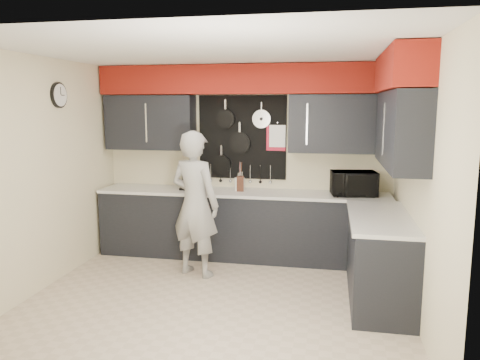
% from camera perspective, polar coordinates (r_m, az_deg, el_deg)
% --- Properties ---
extents(ground, '(4.00, 4.00, 0.00)m').
position_cam_1_polar(ground, '(5.20, -2.85, -14.28)').
color(ground, '#C7B39B').
rests_on(ground, ground).
extents(back_wall_assembly, '(4.00, 0.36, 2.60)m').
position_cam_1_polar(back_wall_assembly, '(6.34, 0.59, 8.61)').
color(back_wall_assembly, beige).
rests_on(back_wall_assembly, ground).
extents(right_wall_assembly, '(0.36, 3.50, 2.60)m').
position_cam_1_polar(right_wall_assembly, '(4.94, 19.26, 7.20)').
color(right_wall_assembly, beige).
rests_on(right_wall_assembly, ground).
extents(left_wall_assembly, '(0.05, 3.50, 2.60)m').
position_cam_1_polar(left_wall_assembly, '(5.66, -22.92, 0.98)').
color(left_wall_assembly, beige).
rests_on(left_wall_assembly, ground).
extents(base_cabinets, '(3.95, 2.20, 0.92)m').
position_cam_1_polar(base_cabinets, '(6.02, 4.29, -6.40)').
color(base_cabinets, black).
rests_on(base_cabinets, ground).
extents(microwave, '(0.61, 0.46, 0.31)m').
position_cam_1_polar(microwave, '(6.15, 13.67, -0.41)').
color(microwave, black).
rests_on(microwave, base_cabinets).
extents(knife_block, '(0.10, 0.10, 0.20)m').
position_cam_1_polar(knife_block, '(6.28, 0.05, -0.45)').
color(knife_block, '#331B10').
rests_on(knife_block, base_cabinets).
extents(utensil_crock, '(0.14, 0.14, 0.18)m').
position_cam_1_polar(utensil_crock, '(6.31, -0.04, -0.52)').
color(utensil_crock, white).
rests_on(utensil_crock, base_cabinets).
extents(coffee_maker, '(0.19, 0.22, 0.32)m').
position_cam_1_polar(coffee_maker, '(6.48, -6.44, 0.34)').
color(coffee_maker, black).
rests_on(coffee_maker, base_cabinets).
extents(person, '(0.75, 0.61, 1.77)m').
position_cam_1_polar(person, '(5.67, -5.51, -2.93)').
color(person, '#989896').
rests_on(person, ground).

